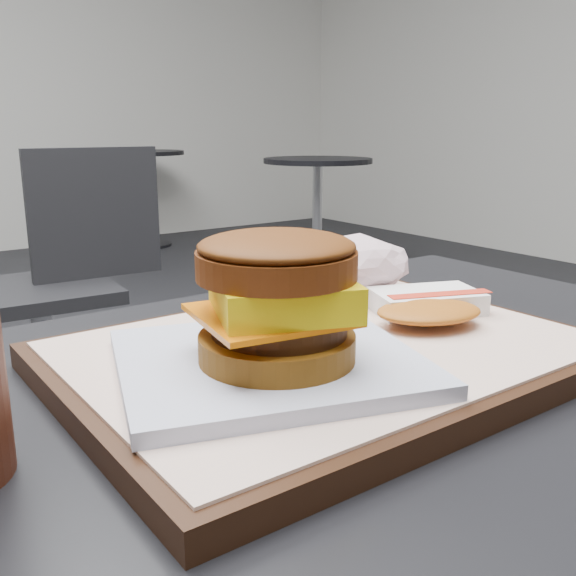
# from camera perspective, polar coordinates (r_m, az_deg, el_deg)

# --- Properties ---
(serving_tray) EXTENTS (0.38, 0.28, 0.02)m
(serving_tray) POSITION_cam_1_polar(r_m,az_deg,el_deg) (0.48, 3.53, -5.96)
(serving_tray) COLOR black
(serving_tray) RESTS_ON customer_table
(breakfast_sandwich) EXTENTS (0.23, 0.22, 0.09)m
(breakfast_sandwich) POSITION_cam_1_polar(r_m,az_deg,el_deg) (0.41, -1.17, -2.33)
(breakfast_sandwich) COLOR silver
(breakfast_sandwich) RESTS_ON serving_tray
(hash_brown) EXTENTS (0.13, 0.12, 0.02)m
(hash_brown) POSITION_cam_1_polar(r_m,az_deg,el_deg) (0.54, 12.28, -1.53)
(hash_brown) COLOR white
(hash_brown) RESTS_ON serving_tray
(crumpled_wrapper) EXTENTS (0.12, 0.10, 0.05)m
(crumpled_wrapper) POSITION_cam_1_polar(r_m,az_deg,el_deg) (0.60, 5.53, 2.01)
(crumpled_wrapper) COLOR white
(crumpled_wrapper) RESTS_ON serving_tray
(neighbor_chair) EXTENTS (0.62, 0.45, 0.88)m
(neighbor_chair) POSITION_cam_1_polar(r_m,az_deg,el_deg) (2.07, -19.63, 1.32)
(neighbor_chair) COLOR #AEAEB3
(neighbor_chair) RESTS_ON ground
(bg_table_near) EXTENTS (0.66, 0.66, 0.75)m
(bg_table_near) POSITION_cam_1_polar(r_m,az_deg,el_deg) (3.98, 2.64, 8.76)
(bg_table_near) COLOR black
(bg_table_near) RESTS_ON ground
(bg_table_far) EXTENTS (0.66, 0.66, 0.75)m
(bg_table_far) POSITION_cam_1_polar(r_m,az_deg,el_deg) (5.23, -12.82, 9.76)
(bg_table_far) COLOR black
(bg_table_far) RESTS_ON ground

